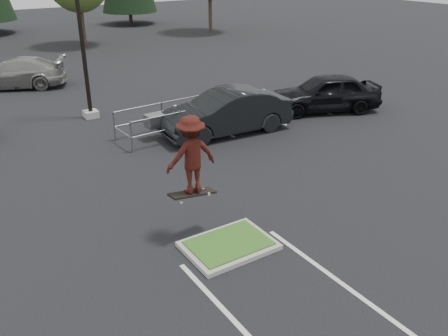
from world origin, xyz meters
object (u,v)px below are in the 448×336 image
car_far_silver (15,73)px  skateboarder (191,156)px  car_r_charc (226,112)px  cart_corral (160,119)px  light_pole (78,12)px  car_r_black (326,93)px

car_far_silver → skateboarder: bearing=26.2°
car_r_charc → car_far_silver: size_ratio=0.97×
cart_corral → car_r_charc: bearing=-24.6°
light_pole → car_far_silver: 8.36m
cart_corral → car_far_silver: bearing=102.6°
light_pole → skateboarder: light_pole is taller
light_pole → car_r_black: (9.50, -5.00, -3.70)m
skateboarder → car_far_silver: (-0.76, 18.28, -1.47)m
car_r_black → cart_corral: bearing=-74.5°
light_pole → skateboarder: 11.27m
cart_corral → car_r_charc: (2.49, -0.97, 0.12)m
cart_corral → car_far_silver: 11.75m
cart_corral → car_far_silver: size_ratio=0.79×
light_pole → car_far_silver: size_ratio=1.82×
skateboarder → car_far_silver: bearing=-84.8°
car_r_black → car_far_silver: 16.62m
car_r_charc → cart_corral: bearing=-107.6°
skateboarder → light_pole: bearing=-92.1°
cart_corral → car_r_charc: size_ratio=0.81×
skateboarder → car_r_charc: bearing=-126.7°
light_pole → car_r_charc: bearing=-51.3°
car_r_charc → car_r_black: (5.50, 0.00, -0.02)m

